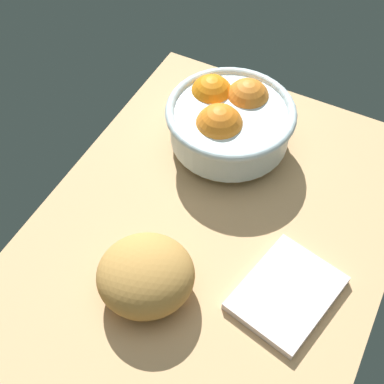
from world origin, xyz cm
name	(u,v)px	position (x,y,z in cm)	size (l,w,h in cm)	color
ground_plane	(203,250)	(0.00, 0.00, -1.50)	(81.14, 56.14, 3.00)	tan
fruit_bowl	(229,119)	(22.00, 6.05, 6.18)	(22.88, 22.88, 11.43)	silver
bread_loaf	(146,275)	(-11.05, 3.93, 4.43)	(14.41, 13.75, 8.85)	#B98641
napkin_folded	(287,293)	(-2.31, -15.10, 0.75)	(15.96, 12.30, 1.50)	silver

